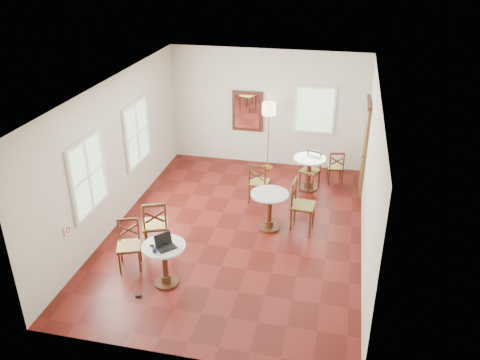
% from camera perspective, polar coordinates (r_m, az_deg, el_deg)
% --- Properties ---
extents(ground, '(7.00, 7.00, 0.00)m').
position_cam_1_polar(ground, '(10.18, -0.37, -5.79)').
color(ground, '#53120E').
rests_on(ground, ground).
extents(room_shell, '(5.02, 7.02, 3.01)m').
position_cam_1_polar(room_shell, '(9.58, -0.39, 4.75)').
color(room_shell, beige).
rests_on(room_shell, ground).
extents(cafe_table_near, '(0.74, 0.74, 0.78)m').
position_cam_1_polar(cafe_table_near, '(8.55, -8.68, -9.15)').
color(cafe_table_near, '#432210').
rests_on(cafe_table_near, ground).
extents(cafe_table_mid, '(0.77, 0.77, 0.81)m').
position_cam_1_polar(cafe_table_mid, '(10.00, 3.42, -3.13)').
color(cafe_table_mid, '#432210').
rests_on(cafe_table_mid, ground).
extents(cafe_table_back, '(0.76, 0.76, 0.80)m').
position_cam_1_polar(cafe_table_back, '(11.69, 7.98, 1.16)').
color(cafe_table_back, '#432210').
rests_on(cafe_table_back, ground).
extents(chair_near_a, '(0.63, 0.63, 1.05)m').
position_cam_1_polar(chair_near_a, '(9.49, -9.74, -5.08)').
color(chair_near_a, '#432210').
rests_on(chair_near_a, ground).
extents(chair_near_b, '(0.55, 0.55, 0.92)m').
position_cam_1_polar(chair_near_b, '(9.10, -12.70, -7.34)').
color(chair_near_b, '#432210').
rests_on(chair_near_b, ground).
extents(chair_mid_a, '(0.47, 0.47, 0.95)m').
position_cam_1_polar(chair_mid_a, '(11.05, 2.17, -0.26)').
color(chair_mid_a, '#432210').
rests_on(chair_mid_a, ground).
extents(chair_mid_b, '(0.52, 0.52, 1.04)m').
position_cam_1_polar(chair_mid_b, '(10.11, 7.13, -2.85)').
color(chair_mid_b, '#432210').
rests_on(chair_mid_b, ground).
extents(chair_back_a, '(0.45, 0.45, 0.84)m').
position_cam_1_polar(chair_back_a, '(12.14, 10.98, 1.51)').
color(chair_back_a, '#432210').
rests_on(chair_back_a, ground).
extents(chair_back_b, '(0.54, 0.54, 0.90)m').
position_cam_1_polar(chair_back_b, '(11.81, 8.16, 1.15)').
color(chair_back_b, '#432210').
rests_on(chair_back_b, ground).
extents(floor_lamp, '(0.34, 0.34, 1.76)m').
position_cam_1_polar(floor_lamp, '(12.34, 3.36, 7.71)').
color(floor_lamp, '#BF8C3F').
rests_on(floor_lamp, ground).
extents(laptop, '(0.39, 0.39, 0.22)m').
position_cam_1_polar(laptop, '(8.32, -8.67, -7.32)').
color(laptop, black).
rests_on(laptop, cafe_table_near).
extents(mouse, '(0.10, 0.09, 0.03)m').
position_cam_1_polar(mouse, '(8.39, -10.13, -7.46)').
color(mouse, black).
rests_on(mouse, cafe_table_near).
extents(navy_mug, '(0.10, 0.07, 0.08)m').
position_cam_1_polar(navy_mug, '(8.22, -9.82, -8.02)').
color(navy_mug, '#101336').
rests_on(navy_mug, cafe_table_near).
extents(water_glass, '(0.06, 0.06, 0.11)m').
position_cam_1_polar(water_glass, '(8.37, -8.69, -7.13)').
color(water_glass, white).
rests_on(water_glass, cafe_table_near).
extents(power_adapter, '(0.09, 0.06, 0.04)m').
position_cam_1_polar(power_adapter, '(8.62, -11.64, -12.97)').
color(power_adapter, black).
rests_on(power_adapter, ground).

